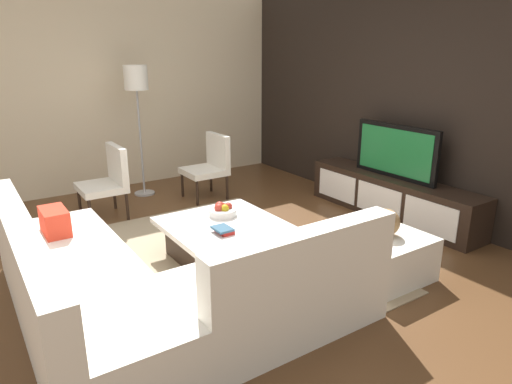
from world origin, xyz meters
The scene contains 15 objects.
ground_plane centered at (0.00, 0.00, 0.00)m, with size 14.00×14.00×0.00m, color brown.
feature_wall_back centered at (0.00, 2.70, 1.40)m, with size 6.40×0.12×2.80m, color black.
side_wall_left centered at (-3.20, 0.20, 1.40)m, with size 0.12×5.20×2.80m, color beige.
area_rug centered at (-0.10, 0.00, 0.01)m, with size 3.07×2.41×0.01m, color tan.
media_console centered at (0.00, 2.40, 0.25)m, with size 2.31×0.46×0.50m.
television centered at (0.00, 2.40, 0.82)m, with size 1.15×0.06×0.63m.
sectional_couch centered at (0.53, -0.89, 0.29)m, with size 2.54×2.35×0.85m.
coffee_table centered at (-0.10, 0.10, 0.20)m, with size 1.07×1.06×0.38m.
accent_chair_near centered at (-1.92, -0.44, 0.49)m, with size 0.57×0.51×0.87m.
floor_lamp centered at (-2.56, 0.22, 1.49)m, with size 0.31×0.31×1.77m.
ottoman centered at (0.99, 1.12, 0.20)m, with size 0.70×0.70×0.40m, color white.
fruit_bowl centered at (-0.28, 0.20, 0.43)m, with size 0.28×0.28×0.14m.
accent_chair_far centered at (-1.91, 0.94, 0.49)m, with size 0.54×0.53×0.87m.
decorative_ball centered at (0.99, 1.12, 0.52)m, with size 0.24×0.24×0.24m, color #997247.
book_stack centered at (0.12, -0.02, 0.41)m, with size 0.19×0.15×0.05m.
Camera 1 is at (3.43, -1.89, 1.96)m, focal length 31.80 mm.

